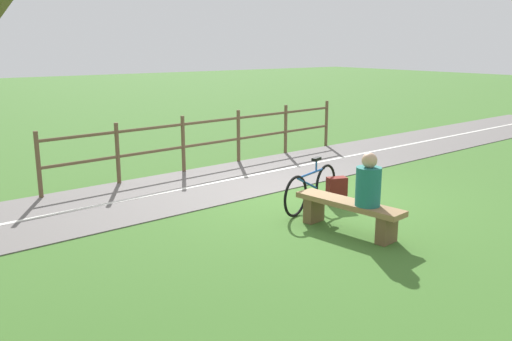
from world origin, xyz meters
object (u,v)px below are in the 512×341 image
Objects in this scene: bench at (349,210)px; bicycle at (311,188)px; person_seated at (368,183)px; backpack at (336,191)px.

bench is 1.20m from bicycle.
backpack is at bearing -37.98° from person_seated.
person_seated is at bearing 61.45° from bicycle.
bench is at bearing 56.62° from bicycle.
bench is 1.10× the size of bicycle.
person_seated is 1.55m from bicycle.
bench is 2.32× the size of person_seated.
bench is 3.76× the size of backpack.
backpack is (1.44, -0.82, -0.56)m from person_seated.
bench is at bearing 0.00° from person_seated.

